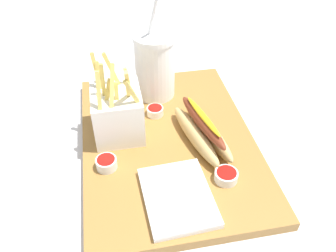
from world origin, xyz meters
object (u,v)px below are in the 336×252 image
(hot_dog_1, at_px, (202,130))
(napkin_stack, at_px, (178,197))
(ketchup_cup_2, at_px, (155,111))
(soda_cup, at_px, (153,65))
(ketchup_cup_3, at_px, (106,163))
(fries_basket, at_px, (117,112))
(ketchup_cup_1, at_px, (226,176))

(hot_dog_1, bearing_deg, napkin_stack, -29.68)
(napkin_stack, bearing_deg, ketchup_cup_2, -179.78)
(soda_cup, xyz_separation_m, ketchup_cup_2, (0.07, -0.01, -0.06))
(ketchup_cup_2, xyz_separation_m, napkin_stack, (0.22, 0.00, -0.00))
(napkin_stack, bearing_deg, ketchup_cup_3, -130.26)
(fries_basket, height_order, ketchup_cup_3, fries_basket)
(ketchup_cup_1, relative_size, ketchup_cup_2, 1.16)
(ketchup_cup_1, bearing_deg, ketchup_cup_3, -108.54)
(hot_dog_1, xyz_separation_m, napkin_stack, (0.13, -0.07, -0.02))
(ketchup_cup_3, bearing_deg, ketchup_cup_2, 140.70)
(ketchup_cup_2, height_order, ketchup_cup_3, ketchup_cup_3)
(fries_basket, distance_m, ketchup_cup_3, 0.10)
(hot_dog_1, height_order, ketchup_cup_3, hot_dog_1)
(soda_cup, relative_size, hot_dog_1, 1.32)
(fries_basket, xyz_separation_m, napkin_stack, (0.18, 0.08, -0.04))
(fries_basket, relative_size, napkin_stack, 1.18)
(hot_dog_1, height_order, napkin_stack, hot_dog_1)
(fries_basket, bearing_deg, hot_dog_1, 70.41)
(ketchup_cup_3, relative_size, napkin_stack, 0.27)
(soda_cup, bearing_deg, hot_dog_1, 21.02)
(fries_basket, height_order, hot_dog_1, fries_basket)
(fries_basket, relative_size, ketchup_cup_3, 4.40)
(ketchup_cup_2, distance_m, napkin_stack, 0.22)
(fries_basket, height_order, ketchup_cup_1, fries_basket)
(soda_cup, xyz_separation_m, ketchup_cup_3, (0.21, -0.12, -0.06))
(soda_cup, relative_size, fries_basket, 1.50)
(soda_cup, relative_size, ketchup_cup_2, 7.11)
(ketchup_cup_2, height_order, napkin_stack, ketchup_cup_2)
(ketchup_cup_1, bearing_deg, napkin_stack, -74.07)
(soda_cup, distance_m, ketchup_cup_3, 0.24)
(hot_dog_1, distance_m, ketchup_cup_1, 0.11)
(ketchup_cup_1, distance_m, ketchup_cup_2, 0.22)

